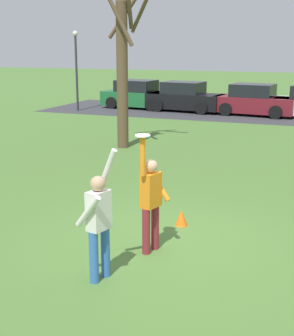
# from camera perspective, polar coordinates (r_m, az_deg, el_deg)

# --- Properties ---
(ground_plane) EXTENTS (120.00, 120.00, 0.00)m
(ground_plane) POSITION_cam_1_polar(r_m,az_deg,el_deg) (8.95, 2.04, -8.80)
(ground_plane) COLOR #4C7533
(person_catcher) EXTENTS (0.48, 0.58, 2.08)m
(person_catcher) POSITION_cam_1_polar(r_m,az_deg,el_deg) (8.26, 0.44, -3.51)
(person_catcher) COLOR maroon
(person_catcher) RESTS_ON ground_plane
(person_defender) EXTENTS (0.54, 0.62, 2.04)m
(person_defender) POSITION_cam_1_polar(r_m,az_deg,el_deg) (7.31, -5.70, -6.02)
(person_defender) COLOR #3366B7
(person_defender) RESTS_ON ground_plane
(frisbee_disc) EXTENTS (0.25, 0.25, 0.02)m
(frisbee_disc) POSITION_cam_1_polar(r_m,az_deg,el_deg) (7.82, -0.52, 3.85)
(frisbee_disc) COLOR white
(frisbee_disc) RESTS_ON person_catcher
(parked_car_green) EXTENTS (4.26, 2.35, 1.59)m
(parked_car_green) POSITION_cam_1_polar(r_m,az_deg,el_deg) (28.00, -1.06, 8.56)
(parked_car_green) COLOR #1E6633
(parked_car_green) RESTS_ON ground_plane
(parked_car_black) EXTENTS (4.26, 2.35, 1.59)m
(parked_car_black) POSITION_cam_1_polar(r_m,az_deg,el_deg) (26.74, 4.49, 8.25)
(parked_car_black) COLOR black
(parked_car_black) RESTS_ON ground_plane
(parked_car_maroon) EXTENTS (4.26, 2.35, 1.59)m
(parked_car_maroon) POSITION_cam_1_polar(r_m,az_deg,el_deg) (25.70, 12.54, 7.72)
(parked_car_maroon) COLOR maroon
(parked_car_maroon) RESTS_ON ground_plane
(parking_strip) EXTENTS (22.34, 6.40, 0.01)m
(parking_strip) POSITION_cam_1_polar(r_m,az_deg,el_deg) (26.08, 12.00, 6.23)
(parking_strip) COLOR #38383D
(parking_strip) RESTS_ON ground_plane
(bare_tree_tall) EXTENTS (2.02, 1.86, 5.64)m
(bare_tree_tall) POSITION_cam_1_polar(r_m,az_deg,el_deg) (16.85, -2.79, 11.86)
(bare_tree_tall) COLOR brown
(bare_tree_tall) RESTS_ON ground_plane
(lamppost_by_lot) EXTENTS (0.28, 0.28, 4.26)m
(lamppost_by_lot) POSITION_cam_1_polar(r_m,az_deg,el_deg) (26.98, -8.34, 12.16)
(lamppost_by_lot) COLOR #2D2D33
(lamppost_by_lot) RESTS_ON ground_plane
(field_cone_orange) EXTENTS (0.26, 0.26, 0.32)m
(field_cone_orange) POSITION_cam_1_polar(r_m,az_deg,el_deg) (9.74, 4.08, -5.86)
(field_cone_orange) COLOR orange
(field_cone_orange) RESTS_ON ground_plane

